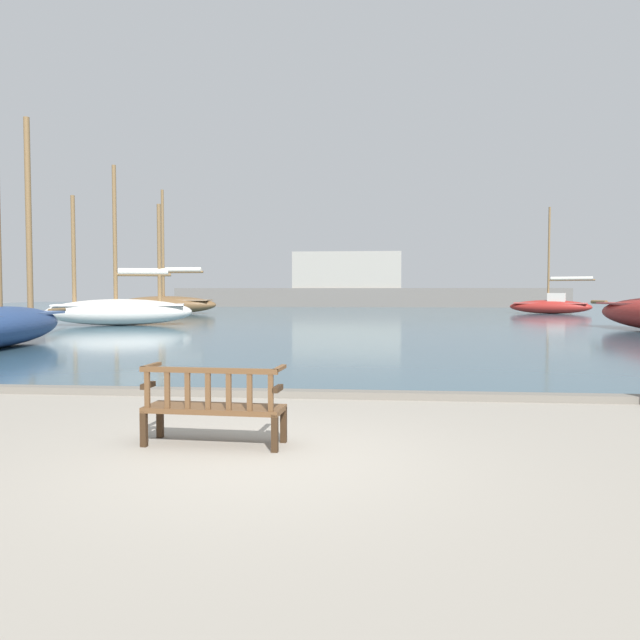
{
  "coord_description": "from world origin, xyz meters",
  "views": [
    {
      "loc": [
        1.26,
        -6.39,
        1.78
      ],
      "look_at": [
        -0.32,
        10.0,
        1.0
      ],
      "focal_mm": 35.0,
      "sensor_mm": 36.0,
      "label": 1
    }
  ],
  "objects_px": {
    "sailboat_mid_starboard": "(120,309)",
    "sailboat_nearest_starboard": "(551,305)",
    "sailboat_centre_channel": "(166,303)",
    "park_bench": "(214,405)"
  },
  "relations": [
    {
      "from": "sailboat_mid_starboard",
      "to": "sailboat_nearest_starboard",
      "type": "xyz_separation_m",
      "value": [
        25.14,
        17.76,
        -0.14
      ]
    },
    {
      "from": "sailboat_centre_channel",
      "to": "sailboat_nearest_starboard",
      "type": "bearing_deg",
      "value": 4.49
    },
    {
      "from": "park_bench",
      "to": "sailboat_nearest_starboard",
      "type": "xyz_separation_m",
      "value": [
        14.39,
        40.14,
        0.27
      ]
    },
    {
      "from": "park_bench",
      "to": "sailboat_nearest_starboard",
      "type": "height_order",
      "value": "sailboat_nearest_starboard"
    },
    {
      "from": "sailboat_mid_starboard",
      "to": "sailboat_nearest_starboard",
      "type": "distance_m",
      "value": 30.78
    },
    {
      "from": "sailboat_mid_starboard",
      "to": "sailboat_centre_channel",
      "type": "bearing_deg",
      "value": 101.4
    },
    {
      "from": "sailboat_mid_starboard",
      "to": "sailboat_centre_channel",
      "type": "distance_m",
      "value": 15.85
    },
    {
      "from": "park_bench",
      "to": "sailboat_nearest_starboard",
      "type": "relative_size",
      "value": 0.21
    },
    {
      "from": "sailboat_mid_starboard",
      "to": "park_bench",
      "type": "bearing_deg",
      "value": -64.34
    },
    {
      "from": "sailboat_centre_channel",
      "to": "sailboat_mid_starboard",
      "type": "bearing_deg",
      "value": -78.6
    }
  ]
}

